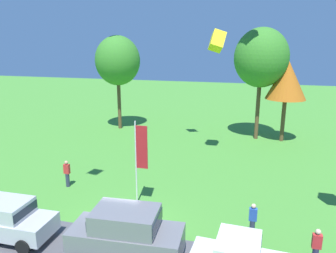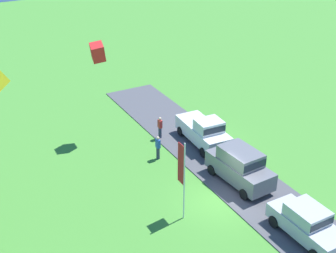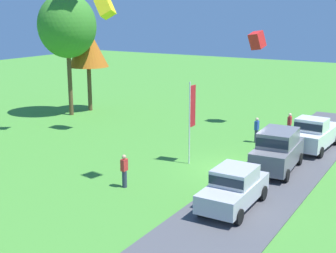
{
  "view_description": "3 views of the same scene",
  "coord_description": "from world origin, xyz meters",
  "views": [
    {
      "loc": [
        5.73,
        -12.96,
        8.85
      ],
      "look_at": [
        0.42,
        6.95,
        3.47
      ],
      "focal_mm": 35.0,
      "sensor_mm": 36.0,
      "label": 1
    },
    {
      "loc": [
        -18.09,
        13.63,
        16.58
      ],
      "look_at": [
        0.6,
        3.27,
        5.49
      ],
      "focal_mm": 50.0,
      "sensor_mm": 36.0,
      "label": 2
    },
    {
      "loc": [
        -23.03,
        -9.51,
        8.63
      ],
      "look_at": [
        -0.23,
        4.21,
        2.03
      ],
      "focal_mm": 50.0,
      "sensor_mm": 36.0,
      "label": 3
    }
  ],
  "objects": [
    {
      "name": "person_beside_suv",
      "position": [
        8.51,
        -0.44,
        0.88
      ],
      "size": [
        0.36,
        0.24,
        1.71
      ],
      "color": "#2D334C",
      "rests_on": "ground"
    },
    {
      "name": "person_watching_sky",
      "position": [
        6.03,
        1.04,
        0.88
      ],
      "size": [
        0.36,
        0.24,
        1.71
      ],
      "color": "#2D334C",
      "rests_on": "ground"
    },
    {
      "name": "pavement_strip",
      "position": [
        0.0,
        -2.27,
        0.03
      ],
      "size": [
        36.0,
        4.4,
        0.06
      ],
      "primitive_type": "cube",
      "color": "#4C4C51",
      "rests_on": "ground"
    },
    {
      "name": "ground_plane",
      "position": [
        0.0,
        0.0,
        0.0
      ],
      "size": [
        120.0,
        120.0,
        0.0
      ],
      "primitive_type": "plane",
      "color": "#478E33"
    },
    {
      "name": "car_suv_far_end",
      "position": [
        1.06,
        -2.02,
        1.3
      ],
      "size": [
        4.71,
        2.27,
        2.28
      ],
      "color": "slate",
      "rests_on": "ground"
    },
    {
      "name": "car_sedan_by_flagpole",
      "position": [
        -4.81,
        -1.97,
        1.04
      ],
      "size": [
        4.42,
        2.0,
        1.84
      ],
      "color": "#B7B7BC",
      "rests_on": "ground"
    },
    {
      "name": "flag_banner",
      "position": [
        -0.03,
        2.76,
        3.03
      ],
      "size": [
        0.71,
        0.08,
        4.78
      ],
      "color": "silver",
      "rests_on": "ground"
    },
    {
      "name": "car_pickup_near_entrance",
      "position": [
        6.14,
        -2.73,
        1.11
      ],
      "size": [
        5.1,
        2.27,
        2.14
      ],
      "color": "white",
      "rests_on": "ground"
    },
    {
      "name": "kite_box_over_trees",
      "position": [
        10.82,
        3.06,
        6.48
      ],
      "size": [
        1.31,
        1.22,
        1.52
      ],
      "primitive_type": "cube",
      "rotation": [
        0.15,
        0.3,
        2.96
      ],
      "color": "red"
    }
  ]
}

